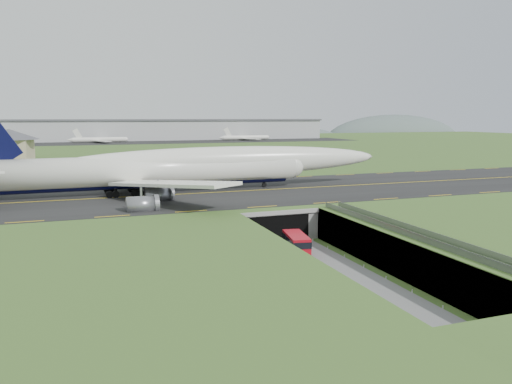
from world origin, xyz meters
name	(u,v)px	position (x,y,z in m)	size (l,w,h in m)	color
ground	(297,252)	(0.00, 0.00, 0.00)	(900.00, 900.00, 0.00)	#3C5A24
airfield_deck	(297,236)	(0.00, 0.00, 3.00)	(800.00, 800.00, 6.00)	gray
trench_road	(316,264)	(0.00, -7.50, 0.10)	(12.00, 75.00, 0.20)	slate
taxiway	(239,191)	(0.00, 33.00, 6.09)	(800.00, 44.00, 0.18)	black
tunnel_portal	(264,216)	(0.00, 16.71, 3.33)	(17.00, 22.30, 6.00)	gray
guideway	(422,243)	(11.00, -19.11, 5.32)	(3.00, 53.00, 7.05)	#A8A8A3
jumbo_jet	(179,168)	(-13.30, 36.86, 11.72)	(101.63, 64.15, 21.22)	white
shuttle_tram	(296,244)	(-0.57, -0.94, 1.85)	(4.53, 8.75, 3.38)	#B20B18
service_building	(9,142)	(-61.22, 145.69, 13.45)	(25.88, 25.88, 12.57)	tan
cargo_terminal	(128,130)	(-0.11, 299.41, 13.96)	(320.00, 67.00, 15.60)	#B2B2B2
distant_hills	(182,144)	(64.38, 430.00, -4.00)	(700.00, 91.00, 60.00)	#52625F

